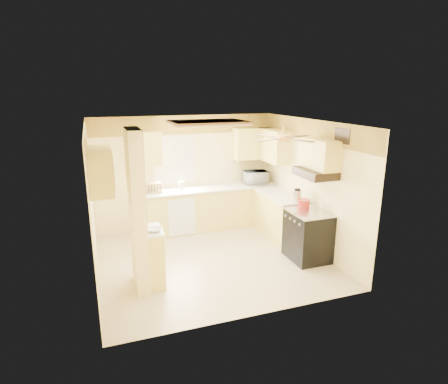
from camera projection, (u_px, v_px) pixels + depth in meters
name	position (u px, v px, depth m)	size (l,w,h in m)	color
floor	(212.00, 259.00, 6.92)	(4.00, 4.00, 0.00)	beige
ceiling	(211.00, 123.00, 6.25)	(4.00, 4.00, 0.00)	white
wall_back	(185.00, 173.00, 8.31)	(4.00, 4.00, 0.00)	#FDE79A
wall_front	(255.00, 232.00, 4.86)	(4.00, 4.00, 0.00)	#FDE79A
wall_left	(91.00, 206.00, 5.94)	(3.80, 3.80, 0.00)	#FDE79A
wall_right	(310.00, 185.00, 7.23)	(3.80, 3.80, 0.00)	#FDE79A
wallpaper_border	(184.00, 125.00, 8.02)	(4.00, 0.02, 0.40)	yellow
partition_column	(137.00, 212.00, 5.65)	(0.20, 0.70, 2.50)	#FDE79A
partition_ledge	(154.00, 258.00, 5.93)	(0.25, 0.55, 0.90)	#DCC154
ledge_top	(153.00, 230.00, 5.81)	(0.28, 0.58, 0.04)	white
lower_cabinets_back	(211.00, 208.00, 8.41)	(3.00, 0.60, 0.90)	#DCC154
lower_cabinets_right	(280.00, 216.00, 7.89)	(0.60, 1.40, 0.90)	#DCC154
countertop_back	(211.00, 188.00, 8.28)	(3.04, 0.64, 0.04)	white
countertop_right	(280.00, 195.00, 7.76)	(0.64, 1.44, 0.04)	white
dishwasher_panel	(182.00, 217.00, 7.89)	(0.58, 0.02, 0.80)	white
window	(174.00, 160.00, 8.14)	(0.92, 0.02, 1.02)	white
upper_cab_back_left	(147.00, 149.00, 7.72)	(0.60, 0.35, 0.70)	#DCC154
upper_cab_back_right	(253.00, 143.00, 8.49)	(0.90, 0.35, 0.70)	#DCC154
upper_cab_right	(273.00, 146.00, 8.15)	(0.35, 1.00, 0.70)	#DCC154
upper_cab_left_wall	(100.00, 171.00, 5.61)	(0.35, 0.75, 0.70)	#DCC154
upper_cab_over_stove	(321.00, 154.00, 6.49)	(0.35, 0.76, 0.52)	#DCC154
stove	(308.00, 235.00, 6.83)	(0.68, 0.77, 0.92)	black
range_hood	(315.00, 173.00, 6.55)	(0.50, 0.76, 0.14)	black
poster_menu	(142.00, 172.00, 5.53)	(0.02, 0.42, 0.57)	black
poster_nashville	(145.00, 214.00, 5.70)	(0.02, 0.42, 0.57)	black
ceiling_light_panel	(208.00, 123.00, 6.75)	(1.35, 0.95, 0.06)	brown
ceiling_fan	(283.00, 138.00, 6.00)	(1.15, 1.15, 0.26)	gold
vent_grate	(342.00, 136.00, 6.12)	(0.02, 0.40, 0.25)	black
microwave	(255.00, 177.00, 8.58)	(0.53, 0.36, 0.29)	white
bowl	(155.00, 230.00, 5.71)	(0.22, 0.22, 0.05)	white
dutch_oven	(304.00, 204.00, 6.92)	(0.24, 0.24, 0.16)	#AC231C
kettle	(297.00, 195.00, 7.22)	(0.17, 0.17, 0.26)	silver
dish_rack	(153.00, 189.00, 7.87)	(0.35, 0.27, 0.20)	tan
utensil_crock	(181.00, 185.00, 8.16)	(0.12, 0.12, 0.25)	white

